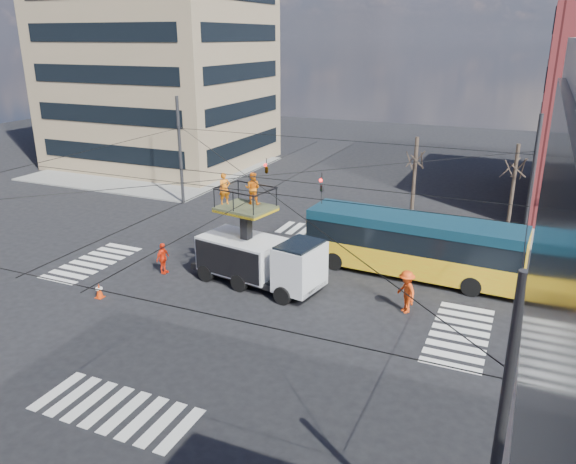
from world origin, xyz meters
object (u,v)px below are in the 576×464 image
(city_bus, at_px, (412,244))
(utility_truck, at_px, (260,249))
(traffic_cone, at_px, (99,290))
(flagger, at_px, (406,292))
(worker_ground, at_px, (163,258))

(city_bus, bearing_deg, utility_truck, -143.81)
(city_bus, relative_size, traffic_cone, 14.93)
(city_bus, height_order, traffic_cone, city_bus)
(utility_truck, relative_size, city_bus, 0.65)
(city_bus, distance_m, traffic_cone, 15.96)
(flagger, bearing_deg, worker_ground, -127.68)
(worker_ground, distance_m, flagger, 12.86)
(city_bus, height_order, flagger, city_bus)
(utility_truck, xyz_separation_m, flagger, (7.44, 0.03, -0.93))
(city_bus, height_order, worker_ground, city_bus)
(city_bus, distance_m, worker_ground, 13.20)
(utility_truck, distance_m, traffic_cone, 8.03)
(traffic_cone, height_order, flagger, flagger)
(utility_truck, height_order, city_bus, utility_truck)
(utility_truck, height_order, worker_ground, utility_truck)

